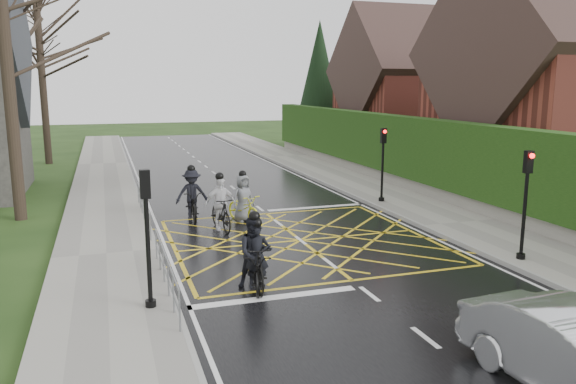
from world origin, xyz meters
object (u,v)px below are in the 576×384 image
cyclist_front (221,209)px  cyclist_mid (192,199)px  cyclist_lead (243,204)px  cyclist_rear (258,266)px  cyclist_back (255,259)px

cyclist_front → cyclist_mid: bearing=102.8°
cyclist_front → cyclist_lead: bearing=35.4°
cyclist_mid → cyclist_front: 2.07m
cyclist_rear → cyclist_back: 0.18m
cyclist_back → cyclist_rear: bearing=-51.5°
cyclist_mid → cyclist_lead: (1.71, -1.03, -0.09)m
cyclist_back → cyclist_lead: 6.87m
cyclist_back → cyclist_mid: cyclist_mid is taller
cyclist_back → cyclist_mid: size_ratio=0.92×
cyclist_back → cyclist_front: bearing=91.5°
cyclist_mid → cyclist_front: size_ratio=1.03×
cyclist_rear → cyclist_front: 5.90m
cyclist_front → cyclist_lead: (1.03, 0.92, -0.08)m
cyclist_rear → cyclist_front: bearing=103.3°
cyclist_back → cyclist_lead: size_ratio=0.95×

